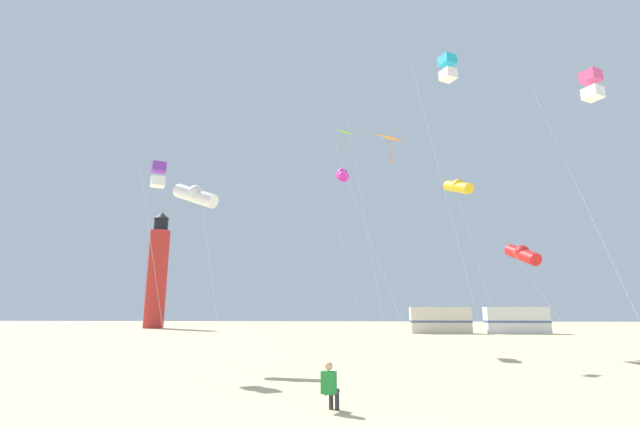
% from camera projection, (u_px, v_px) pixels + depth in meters
% --- Properties ---
extents(kite_flyer_standing, '(0.46, 0.56, 1.16)m').
position_uv_depth(kite_flyer_standing, '(330.00, 385.00, 10.80)').
color(kite_flyer_standing, '#238438').
rests_on(kite_flyer_standing, ground).
extents(kite_diamond_lime, '(2.84, 2.84, 13.27)m').
position_uv_depth(kite_diamond_lime, '(347.00, 142.00, 26.82)').
color(kite_diamond_lime, silver).
rests_on(kite_diamond_lime, ground).
extents(kite_tube_scarlet, '(3.45, 3.42, 6.17)m').
position_uv_depth(kite_tube_scarlet, '(522.00, 254.00, 24.57)').
color(kite_tube_scarlet, silver).
rests_on(kite_tube_scarlet, ground).
extents(kite_box_cyan, '(2.14, 2.11, 13.62)m').
position_uv_depth(kite_box_cyan, '(448.00, 69.00, 19.86)').
color(kite_box_cyan, silver).
rests_on(kite_box_cyan, ground).
extents(kite_box_rainbow, '(2.56, 2.56, 11.46)m').
position_uv_depth(kite_box_rainbow, '(592.00, 86.00, 17.06)').
color(kite_box_rainbow, silver).
rests_on(kite_box_rainbow, ground).
extents(kite_diamond_orange, '(3.18, 3.18, 10.01)m').
position_uv_depth(kite_diamond_orange, '(388.00, 146.00, 19.23)').
color(kite_diamond_orange, silver).
rests_on(kite_diamond_orange, ground).
extents(kite_tube_white, '(2.82, 2.28, 8.72)m').
position_uv_depth(kite_tube_white, '(196.00, 195.00, 22.04)').
color(kite_tube_white, silver).
rests_on(kite_tube_white, ground).
extents(kite_tube_gold, '(2.72, 3.18, 11.05)m').
position_uv_depth(kite_tube_gold, '(458.00, 186.00, 28.99)').
color(kite_tube_gold, silver).
rests_on(kite_tube_gold, ground).
extents(kite_box_violet, '(1.66, 1.66, 9.14)m').
position_uv_depth(kite_box_violet, '(158.00, 175.00, 20.56)').
color(kite_box_violet, silver).
rests_on(kite_box_violet, ground).
extents(kite_tube_magenta, '(2.78, 2.83, 12.35)m').
position_uv_depth(kite_tube_magenta, '(342.00, 175.00, 30.97)').
color(kite_tube_magenta, silver).
rests_on(kite_tube_magenta, ground).
extents(lighthouse_distant, '(2.80, 2.80, 16.80)m').
position_uv_depth(lighthouse_distant, '(157.00, 273.00, 64.17)').
color(lighthouse_distant, red).
rests_on(lighthouse_distant, ground).
extents(rv_van_cream, '(6.52, 2.56, 2.80)m').
position_uv_depth(rv_van_cream, '(440.00, 320.00, 48.60)').
color(rv_van_cream, beige).
rests_on(rv_van_cream, ground).
extents(rv_van_white, '(6.58, 2.76, 2.80)m').
position_uv_depth(rv_van_white, '(516.00, 320.00, 47.99)').
color(rv_van_white, white).
rests_on(rv_van_white, ground).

